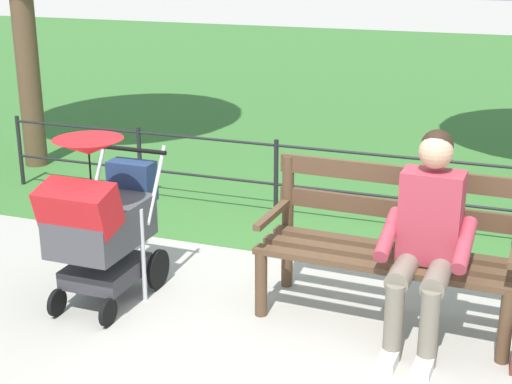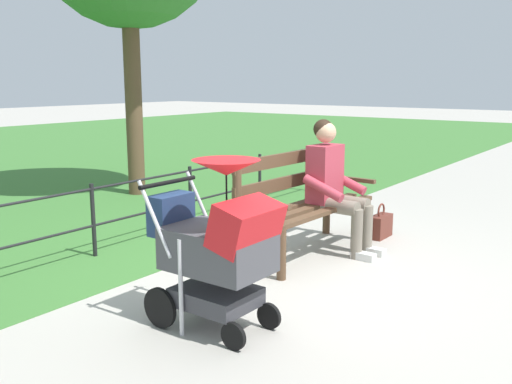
{
  "view_description": "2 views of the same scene",
  "coord_description": "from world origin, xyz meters",
  "views": [
    {
      "loc": [
        -1.33,
        4.28,
        2.29
      ],
      "look_at": [
        0.24,
        0.05,
        0.79
      ],
      "focal_mm": 52.57,
      "sensor_mm": 36.0,
      "label": 1
    },
    {
      "loc": [
        3.94,
        2.67,
        1.64
      ],
      "look_at": [
        0.24,
        -0.04,
        0.74
      ],
      "focal_mm": 39.88,
      "sensor_mm": 36.0,
      "label": 2
    }
  ],
  "objects": [
    {
      "name": "person_on_bench",
      "position": [
        -0.85,
        0.11,
        0.68
      ],
      "size": [
        0.55,
        0.74,
        1.28
      ],
      "color": "slate",
      "rests_on": "ground"
    },
    {
      "name": "park_fence",
      "position": [
        0.0,
        -1.61,
        0.42
      ],
      "size": [
        6.72,
        0.04,
        0.7
      ],
      "color": "black",
      "rests_on": "ground"
    },
    {
      "name": "park_bench",
      "position": [
        -0.6,
        -0.12,
        0.53
      ],
      "size": [
        1.62,
        0.66,
        0.96
      ],
      "color": "brown",
      "rests_on": "ground"
    },
    {
      "name": "handbag",
      "position": [
        -1.55,
        0.3,
        0.13
      ],
      "size": [
        0.32,
        0.14,
        0.37
      ],
      "color": "brown",
      "rests_on": "ground"
    },
    {
      "name": "stroller",
      "position": [
        1.2,
        0.36,
        0.59
      ],
      "size": [
        0.52,
        0.9,
        1.15
      ],
      "color": "black",
      "rests_on": "ground"
    },
    {
      "name": "ground_plane",
      "position": [
        0.0,
        0.0,
        0.0
      ],
      "size": [
        60.0,
        60.0,
        0.0
      ],
      "primitive_type": "plane",
      "color": "#ADA89E"
    }
  ]
}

